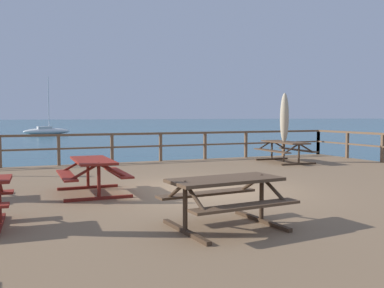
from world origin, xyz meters
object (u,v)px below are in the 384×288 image
Objects in this scene: picnic_table_mid_centre at (93,169)px; patio_umbrella_tall_back_left at (284,118)px; picnic_table_mid_left at (225,192)px; picnic_table_front_left at (285,147)px; sailboat_distant at (47,131)px.

picnic_table_mid_centre is 0.71× the size of patio_umbrella_tall_back_left.
picnic_table_mid_centre and picnic_table_mid_left have the same top height.
picnic_table_front_left is 0.87× the size of patio_umbrella_tall_back_left.
picnic_table_mid_centre is 8.61m from patio_umbrella_tall_back_left.
sailboat_distant is (2.28, 50.09, -0.86)m from picnic_table_mid_centre.
patio_umbrella_tall_back_left reaches higher than picnic_table_front_left.
picnic_table_mid_left is 0.24× the size of sailboat_distant.
patio_umbrella_tall_back_left reaches higher than picnic_table_mid_left.
sailboat_distant is (0.89, 53.73, -0.86)m from picnic_table_mid_left.
picnic_table_mid_centre is at bearing -153.97° from picnic_table_front_left.
sailboat_distant is at bearing 96.59° from picnic_table_front_left.
patio_umbrella_tall_back_left is at bearing 76.09° from picnic_table_front_left.
patio_umbrella_tall_back_left is at bearing 49.90° from picnic_table_mid_left.
patio_umbrella_tall_back_left is (6.26, 7.43, 1.07)m from picnic_table_mid_left.
picnic_table_mid_centre is at bearing -92.61° from sailboat_distant.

